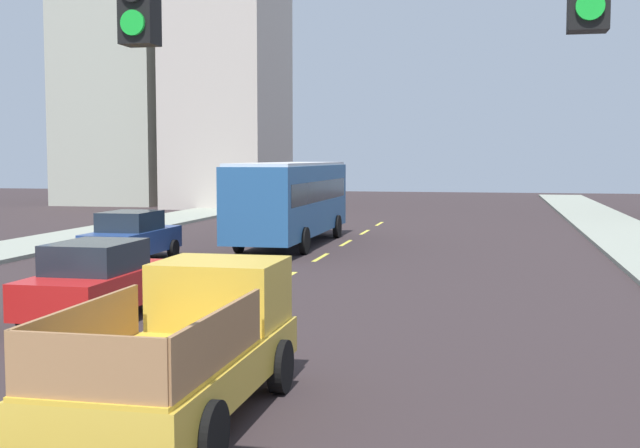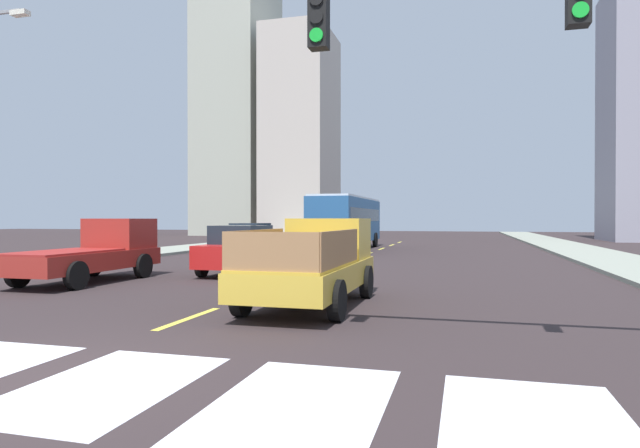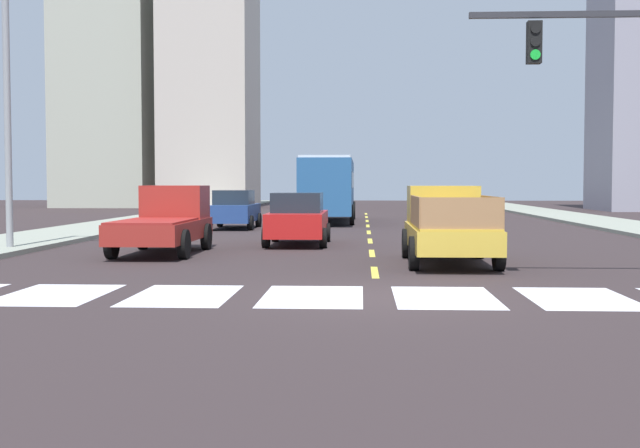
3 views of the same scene
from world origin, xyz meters
name	(u,v)px [view 3 (image 3 of 3)]	position (x,y,z in m)	size (l,w,h in m)	color
ground_plane	(378,297)	(0.00, 0.00, 0.00)	(160.00, 160.00, 0.00)	#312728
sidewalk_left	(81,231)	(-11.76, 18.00, 0.07)	(3.70, 110.00, 0.15)	gray
crosswalk_stripe_1	(56,294)	(-5.88, 0.00, 0.00)	(1.80, 2.88, 0.01)	silver
crosswalk_stripe_2	(183,295)	(-3.53, 0.00, 0.00)	(1.80, 2.88, 0.01)	silver
crosswalk_stripe_3	(313,296)	(-1.18, 0.00, 0.00)	(1.80, 2.88, 0.01)	silver
crosswalk_stripe_4	(445,297)	(1.18, 0.00, 0.00)	(1.80, 2.88, 0.01)	silver
crosswalk_stripe_5	(579,298)	(3.53, 0.00, 0.00)	(1.80, 2.88, 0.01)	silver
lane_dash_0	(375,272)	(0.00, 4.00, 0.00)	(0.16, 2.40, 0.01)	yellow
lane_dash_1	(372,253)	(0.00, 9.00, 0.00)	(0.16, 2.40, 0.01)	yellow
lane_dash_2	(370,241)	(0.00, 14.00, 0.00)	(0.16, 2.40, 0.01)	yellow
lane_dash_3	(369,232)	(0.00, 19.00, 0.00)	(0.16, 2.40, 0.01)	yellow
lane_dash_4	(368,226)	(0.00, 24.00, 0.00)	(0.16, 2.40, 0.01)	yellow
lane_dash_5	(367,221)	(0.00, 29.00, 0.00)	(0.16, 2.40, 0.01)	yellow
lane_dash_6	(366,217)	(0.00, 34.00, 0.00)	(0.16, 2.40, 0.01)	yellow
lane_dash_7	(366,214)	(0.00, 39.00, 0.00)	(0.16, 2.40, 0.01)	yellow
pickup_stakebed	(447,226)	(1.90, 6.45, 0.94)	(2.18, 5.20, 1.96)	gold
pickup_dark	(166,221)	(-6.02, 8.95, 0.92)	(2.18, 5.20, 1.96)	maroon
city_bus	(329,185)	(-2.01, 27.72, 1.95)	(2.72, 10.80, 3.32)	#285A91
sedan_near_right	(234,209)	(-5.98, 21.46, 0.86)	(2.02, 4.40, 1.72)	navy
sedan_far	(298,219)	(-2.40, 12.09, 0.86)	(2.02, 4.40, 1.72)	red
streetlight_left	(12,83)	(-10.52, 8.92, 4.97)	(2.20, 0.28, 9.00)	gray
block_mid_right	(211,68)	(-12.80, 52.48, 11.58)	(7.06, 9.56, 23.15)	beige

